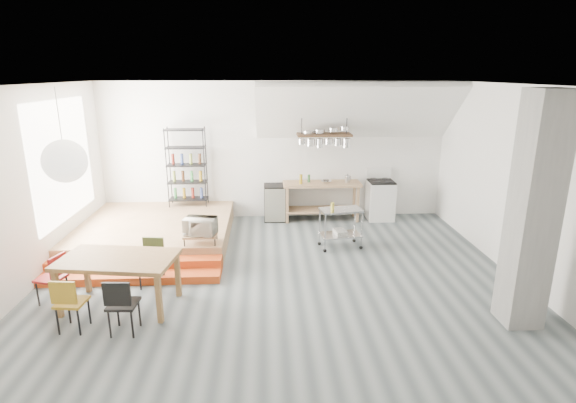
{
  "coord_description": "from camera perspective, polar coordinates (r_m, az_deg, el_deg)",
  "views": [
    {
      "loc": [
        -0.22,
        -6.95,
        3.38
      ],
      "look_at": [
        0.19,
        0.8,
        1.14
      ],
      "focal_mm": 28.0,
      "sensor_mm": 36.0,
      "label": 1
    }
  ],
  "objects": [
    {
      "name": "floor",
      "position": [
        7.73,
        -1.08,
        -9.83
      ],
      "size": [
        8.0,
        8.0,
        0.0
      ],
      "primitive_type": "plane",
      "color": "#495355",
      "rests_on": "ground"
    },
    {
      "name": "wall_back",
      "position": [
        10.6,
        -1.78,
        6.42
      ],
      "size": [
        8.0,
        0.04,
        3.2
      ],
      "primitive_type": "cube",
      "color": "silver",
      "rests_on": "ground"
    },
    {
      "name": "wall_left",
      "position": [
        8.11,
        -30.69,
        1.12
      ],
      "size": [
        0.04,
        7.0,
        3.2
      ],
      "primitive_type": "cube",
      "color": "silver",
      "rests_on": "ground"
    },
    {
      "name": "wall_right",
      "position": [
        8.32,
        27.57,
        1.89
      ],
      "size": [
        0.04,
        7.0,
        3.2
      ],
      "primitive_type": "cube",
      "color": "silver",
      "rests_on": "ground"
    },
    {
      "name": "ceiling",
      "position": [
        6.96,
        -1.23,
        14.6
      ],
      "size": [
        8.0,
        7.0,
        0.02
      ],
      "primitive_type": "cube",
      "color": "white",
      "rests_on": "wall_back"
    },
    {
      "name": "slope_ceiling",
      "position": [
        10.09,
        8.73,
        11.19
      ],
      "size": [
        4.4,
        1.44,
        1.32
      ],
      "primitive_type": "cube",
      "rotation": [
        -0.73,
        0.0,
        0.0
      ],
      "color": "white",
      "rests_on": "wall_back"
    },
    {
      "name": "window_pane",
      "position": [
        9.38,
        -26.66,
        4.69
      ],
      "size": [
        0.02,
        2.5,
        2.2
      ],
      "primitive_type": "cube",
      "color": "white",
      "rests_on": "wall_left"
    },
    {
      "name": "platform",
      "position": [
        9.77,
        -16.35,
        -3.58
      ],
      "size": [
        3.0,
        3.0,
        0.4
      ],
      "primitive_type": "cube",
      "color": "#95744A",
      "rests_on": "ground"
    },
    {
      "name": "step_lower",
      "position": [
        8.07,
        -19.36,
        -9.11
      ],
      "size": [
        3.0,
        0.35,
        0.13
      ],
      "primitive_type": "cube",
      "color": "#C94617",
      "rests_on": "ground"
    },
    {
      "name": "step_upper",
      "position": [
        8.35,
        -18.75,
        -7.69
      ],
      "size": [
        3.0,
        0.35,
        0.27
      ],
      "primitive_type": "cube",
      "color": "#C94617",
      "rests_on": "ground"
    },
    {
      "name": "concrete_column",
      "position": [
        6.73,
        28.69,
        -1.28
      ],
      "size": [
        0.5,
        0.5,
        3.2
      ],
      "primitive_type": "cube",
      "color": "slate",
      "rests_on": "ground"
    },
    {
      "name": "kitchen_counter",
      "position": [
        10.55,
        4.29,
        0.92
      ],
      "size": [
        1.8,
        0.6,
        0.91
      ],
      "color": "#95744A",
      "rests_on": "ground"
    },
    {
      "name": "stove",
      "position": [
        10.86,
        11.62,
        0.27
      ],
      "size": [
        0.6,
        0.6,
        1.18
      ],
      "color": "white",
      "rests_on": "ground"
    },
    {
      "name": "pot_rack",
      "position": [
        10.07,
        4.77,
        8.02
      ],
      "size": [
        1.2,
        0.5,
        1.43
      ],
      "color": "#412D1A",
      "rests_on": "ceiling"
    },
    {
      "name": "wire_shelving",
      "position": [
        10.51,
        -12.73,
        4.43
      ],
      "size": [
        0.88,
        0.38,
        1.8
      ],
      "color": "black",
      "rests_on": "platform"
    },
    {
      "name": "microwave_shelf",
      "position": [
        8.29,
        -11.03,
        -4.2
      ],
      "size": [
        0.6,
        0.4,
        0.16
      ],
      "color": "#95744A",
      "rests_on": "platform"
    },
    {
      "name": "paper_lantern",
      "position": [
        6.94,
        -26.48,
        4.62
      ],
      "size": [
        0.6,
        0.6,
        0.6
      ],
      "primitive_type": "sphere",
      "color": "white",
      "rests_on": "ceiling"
    },
    {
      "name": "dining_table",
      "position": [
        7.07,
        -20.78,
        -7.3
      ],
      "size": [
        1.77,
        1.16,
        0.78
      ],
      "rotation": [
        0.0,
        0.0,
        -0.15
      ],
      "color": "brown",
      "rests_on": "ground"
    },
    {
      "name": "chair_mustard",
      "position": [
        6.75,
        -26.1,
        -11.19
      ],
      "size": [
        0.4,
        0.4,
        0.79
      ],
      "rotation": [
        0.0,
        0.0,
        3.04
      ],
      "color": "#AF841E",
      "rests_on": "ground"
    },
    {
      "name": "chair_black",
      "position": [
        6.41,
        -20.46,
        -11.86
      ],
      "size": [
        0.39,
        0.39,
        0.81
      ],
      "rotation": [
        0.0,
        0.0,
        3.09
      ],
      "color": "black",
      "rests_on": "ground"
    },
    {
      "name": "chair_olive",
      "position": [
        7.69,
        -16.87,
        -6.87
      ],
      "size": [
        0.4,
        0.4,
        0.79
      ],
      "rotation": [
        0.0,
        0.0,
        -0.13
      ],
      "color": "#4B592A",
      "rests_on": "ground"
    },
    {
      "name": "chair_red",
      "position": [
        7.64,
        -27.59,
        -8.22
      ],
      "size": [
        0.45,
        0.45,
        0.79
      ],
      "rotation": [
        0.0,
        0.0,
        -1.86
      ],
      "color": "#A61917",
      "rests_on": "ground"
    },
    {
      "name": "rolling_cart",
      "position": [
        8.94,
        6.7,
        -2.69
      ],
      "size": [
        0.87,
        0.58,
        0.8
      ],
      "rotation": [
        0.0,
        0.0,
        0.16
      ],
      "color": "silver",
      "rests_on": "ground"
    },
    {
      "name": "mini_fridge",
      "position": [
        10.58,
        -1.69,
        -0.14
      ],
      "size": [
        0.5,
        0.5,
        0.85
      ],
      "primitive_type": "cube",
      "color": "black",
      "rests_on": "ground"
    },
    {
      "name": "microwave",
      "position": [
        8.23,
        -11.09,
        -3.08
      ],
      "size": [
        0.62,
        0.48,
        0.31
      ],
      "primitive_type": "imported",
      "rotation": [
        0.0,
        0.0,
        -0.19
      ],
      "color": "beige",
      "rests_on": "microwave_shelf"
    },
    {
      "name": "bowl",
      "position": [
        10.44,
        4.89,
        2.51
      ],
      "size": [
        0.25,
        0.25,
        0.06
      ],
      "primitive_type": "imported",
      "rotation": [
        0.0,
        0.0,
        -0.06
      ],
      "color": "silver",
      "rests_on": "kitchen_counter"
    }
  ]
}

